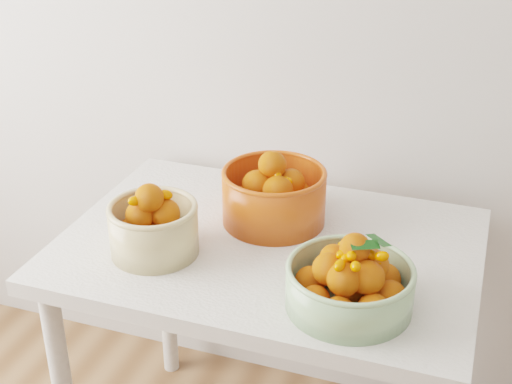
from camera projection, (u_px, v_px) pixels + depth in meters
table at (268, 275)px, 1.77m from camera, size 1.00×0.70×0.75m
bowl_cream at (153, 227)px, 1.66m from camera, size 0.23×0.23×0.18m
bowl_green at (351, 282)px, 1.47m from camera, size 0.28×0.28×0.17m
bowl_orange at (274, 194)px, 1.79m from camera, size 0.32×0.32×0.19m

